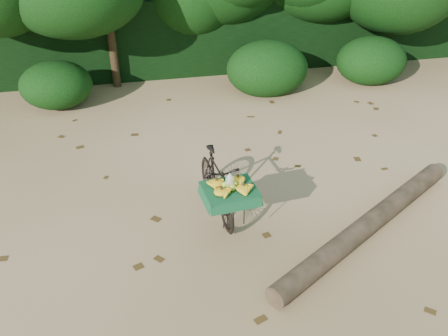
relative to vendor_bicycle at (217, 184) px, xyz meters
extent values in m
plane|color=tan|center=(0.48, -0.10, -0.48)|extent=(80.00, 80.00, 0.00)
imported|color=black|center=(0.00, 0.02, -0.01)|extent=(0.59, 1.59, 0.93)
cube|color=black|center=(0.06, -0.58, 0.29)|extent=(0.38, 0.44, 0.02)
cube|color=#16532F|center=(0.06, -0.58, 0.30)|extent=(0.72, 0.62, 0.01)
ellipsoid|color=#96A527|center=(0.12, -0.57, 0.35)|extent=(0.09, 0.07, 0.10)
ellipsoid|color=#96A527|center=(0.07, -0.52, 0.35)|extent=(0.09, 0.07, 0.10)
ellipsoid|color=#96A527|center=(0.00, -0.55, 0.35)|extent=(0.09, 0.07, 0.10)
ellipsoid|color=#96A527|center=(0.01, -0.61, 0.35)|extent=(0.09, 0.07, 0.10)
ellipsoid|color=#96A527|center=(0.08, -0.63, 0.35)|extent=(0.09, 0.07, 0.10)
cylinder|color=#EAE5C6|center=(0.06, -0.57, 0.39)|extent=(0.11, 0.11, 0.14)
cylinder|color=brown|center=(1.92, -0.90, -0.34)|extent=(3.44, 2.25, 0.28)
cube|color=black|center=(0.48, 6.20, 0.42)|extent=(26.00, 1.80, 1.80)
camera|label=1|loc=(-1.05, -5.43, 3.75)|focal=38.00mm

